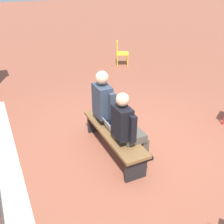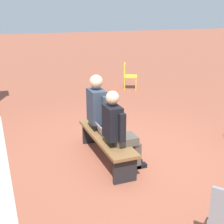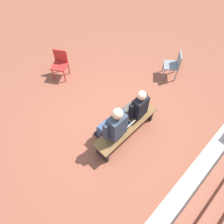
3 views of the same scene
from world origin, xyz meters
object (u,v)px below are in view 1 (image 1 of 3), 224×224
(bench, at_px, (113,135))
(person_student, at_px, (128,127))
(person_adult, at_px, (108,106))
(plastic_chair_far_left, at_px, (120,52))
(laptop, at_px, (113,128))

(bench, height_order, person_student, person_student)
(person_adult, relative_size, plastic_chair_far_left, 1.71)
(laptop, bearing_deg, bench, -138.18)
(person_student, xyz_separation_m, plastic_chair_far_left, (4.88, -2.37, -0.23))
(person_adult, xyz_separation_m, plastic_chair_far_left, (4.11, -2.36, -0.28))
(bench, distance_m, person_student, 0.53)
(person_student, xyz_separation_m, laptop, (0.40, 0.08, -0.21))
(bench, relative_size, person_student, 1.35)
(bench, height_order, person_adult, person_adult)
(person_student, distance_m, laptop, 0.46)
(person_adult, relative_size, laptop, 4.50)
(person_student, bearing_deg, bench, 9.78)
(laptop, relative_size, plastic_chair_far_left, 0.38)
(person_student, xyz_separation_m, person_adult, (0.76, -0.01, 0.04))
(bench, xyz_separation_m, person_adult, (0.37, -0.07, 0.40))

